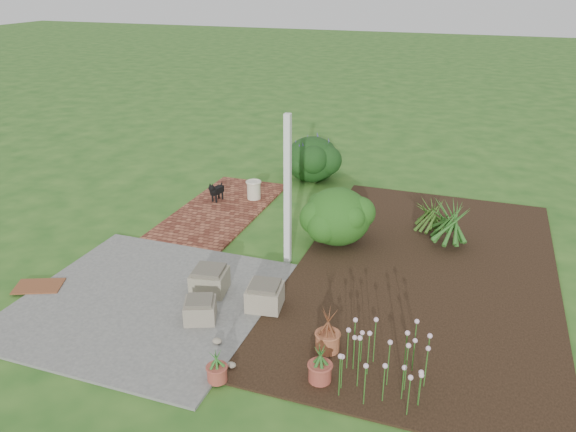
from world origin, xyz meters
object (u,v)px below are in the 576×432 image
(stone_trough_near, at_px, (200,310))
(black_dog, at_px, (216,190))
(cream_ceramic_urn, at_px, (254,190))
(evergreen_shrub, at_px, (337,215))

(stone_trough_near, relative_size, black_dog, 0.90)
(black_dog, relative_size, cream_ceramic_urn, 1.22)
(stone_trough_near, xyz_separation_m, evergreen_shrub, (1.12, 3.03, 0.35))
(stone_trough_near, height_order, evergreen_shrub, evergreen_shrub)
(evergreen_shrub, bearing_deg, cream_ceramic_urn, 147.66)
(cream_ceramic_urn, bearing_deg, evergreen_shrub, -32.34)
(black_dog, distance_m, evergreen_shrub, 3.02)
(black_dog, distance_m, cream_ceramic_urn, 0.79)
(black_dog, height_order, cream_ceramic_urn, black_dog)
(cream_ceramic_urn, bearing_deg, black_dog, -150.10)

